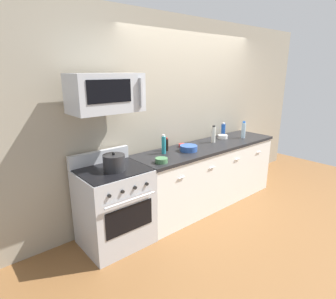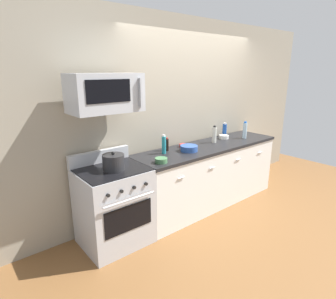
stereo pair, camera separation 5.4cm
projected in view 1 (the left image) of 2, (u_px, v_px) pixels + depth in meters
The scene contains 15 objects.
ground_plane at pixel (206, 202), 4.33m from camera, with size 6.64×6.64×0.00m, color brown.
back_wall at pixel (189, 113), 4.26m from camera, with size 5.53×0.10×2.70m, color #9E937F.
counter_unit at pixel (207, 174), 4.20m from camera, with size 2.44×0.66×0.92m.
range_oven at pixel (114, 206), 3.21m from camera, with size 0.76×0.69×1.07m.
microwave at pixel (106, 93), 2.89m from camera, with size 0.74×0.44×0.40m.
bottle_dish_soap at pixel (164, 145), 3.63m from camera, with size 0.06×0.06×0.25m.
bottle_soy_sauce_dark at pixel (166, 145), 3.77m from camera, with size 0.06×0.06×0.18m.
bottle_vinegar_white at pixel (213, 134), 4.19m from camera, with size 0.06×0.06×0.26m.
bottle_water_clear at pixel (243, 130), 4.46m from camera, with size 0.07×0.07×0.27m.
bottle_soda_blue at pixel (223, 130), 4.61m from camera, with size 0.07×0.07×0.22m.
bowl_blue_mixing at pixel (189, 148), 3.77m from camera, with size 0.24×0.24×0.08m.
bowl_white_ceramic at pixel (223, 137), 4.46m from camera, with size 0.15×0.15×0.06m.
bowl_green_glaze at pixel (161, 160), 3.29m from camera, with size 0.15×0.15×0.06m.
bowl_red_small at pixel (182, 145), 3.97m from camera, with size 0.11×0.11×0.05m.
stockpot at pixel (114, 163), 3.02m from camera, with size 0.24×0.24×0.21m.
Camera 1 is at (-3.01, -2.61, 1.98)m, focal length 29.74 mm.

